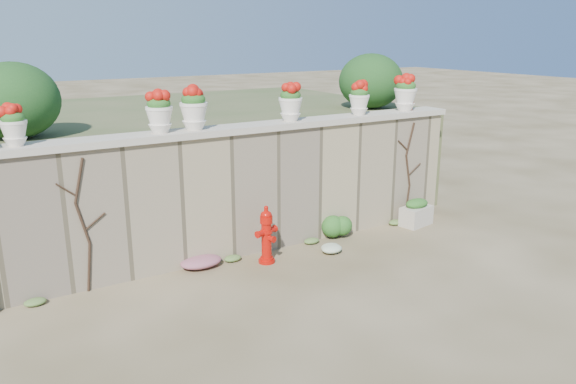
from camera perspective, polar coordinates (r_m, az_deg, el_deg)
ground at (r=8.04m, az=2.37°, el=-9.88°), size 80.00×80.00×0.00m
stone_wall at (r=9.14m, az=-3.80°, el=0.02°), size 8.00×0.40×2.00m
wall_cap at (r=8.91m, az=-3.92°, el=6.53°), size 8.10×0.52×0.10m
raised_fill at (r=11.99m, az=-10.90°, el=3.57°), size 9.00×6.00×2.00m
back_shrub_left at (r=9.11m, az=-26.10°, el=8.35°), size 1.30×1.30×1.10m
back_shrub_right at (r=11.72m, az=8.40°, el=11.08°), size 1.30×1.30×1.10m
vine_left at (r=8.11m, az=-20.05°, el=-3.07°), size 0.60×0.04×1.91m
vine_right at (r=10.80m, az=12.14°, el=2.11°), size 0.60×0.04×1.91m
fire_hydrant at (r=8.76m, az=-2.20°, el=-4.33°), size 0.40×0.29×0.93m
planter_box at (r=10.80m, az=12.90°, el=-2.08°), size 0.67×0.47×0.51m
green_shrub at (r=9.92m, az=5.01°, el=-3.27°), size 0.53×0.48×0.50m
magenta_clump at (r=8.77m, az=-8.59°, el=-6.98°), size 0.84×0.56×0.23m
white_flowers at (r=9.29m, az=4.13°, el=-5.64°), size 0.51×0.41×0.18m
urn_pot_0 at (r=7.93m, az=-26.11°, el=6.06°), size 0.33×0.33×0.52m
urn_pot_1 at (r=8.31m, az=-12.95°, el=7.93°), size 0.39×0.39×0.61m
urn_pot_2 at (r=8.48m, az=-9.56°, el=8.40°), size 0.41×0.41×0.65m
urn_pot_3 at (r=9.23m, az=0.25°, el=9.08°), size 0.39×0.39×0.61m
urn_pot_4 at (r=10.04m, az=7.25°, el=9.37°), size 0.36×0.36×0.56m
urn_pot_5 at (r=10.73m, az=11.84°, el=9.83°), size 0.42×0.42×0.66m
terracotta_pot at (r=10.81m, az=12.11°, el=8.77°), size 0.22×0.22×0.26m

